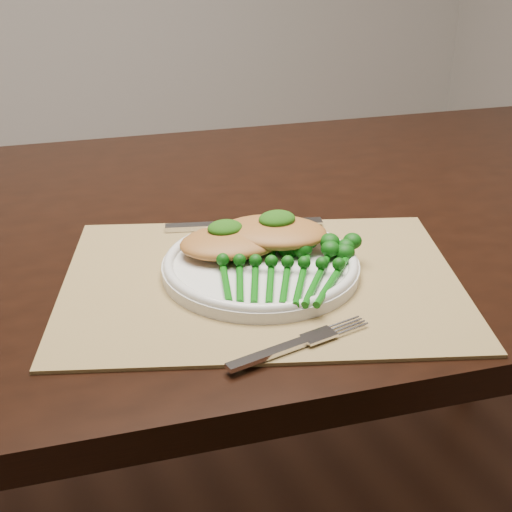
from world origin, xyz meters
name	(u,v)px	position (x,y,z in m)	size (l,w,h in m)	color
dining_table	(231,413)	(0.03, 0.08, 0.38)	(1.72, 1.13, 0.75)	black
placemat	(261,281)	(-0.01, -0.13, 0.75)	(0.49, 0.36, 0.00)	#957C4C
dinner_plate	(261,265)	(-0.01, -0.12, 0.77)	(0.25, 0.25, 0.02)	silver
knife	(229,225)	(0.01, 0.03, 0.76)	(0.22, 0.09, 0.01)	silver
fork	(308,340)	(-0.03, -0.28, 0.76)	(0.18, 0.04, 0.01)	silver
chicken_fillet_left	(234,241)	(-0.02, -0.07, 0.78)	(0.14, 0.10, 0.03)	#AF7032
chicken_fillet_right	(273,232)	(0.03, -0.08, 0.79)	(0.14, 0.10, 0.03)	#AF7032
pesto_dollop_left	(225,228)	(-0.03, -0.06, 0.80)	(0.05, 0.04, 0.02)	#123E08
pesto_dollop_right	(277,219)	(0.04, -0.07, 0.80)	(0.05, 0.04, 0.02)	#123E08
broccolini_bundle	(279,276)	(-0.01, -0.16, 0.77)	(0.22, 0.23, 0.04)	#0B580C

